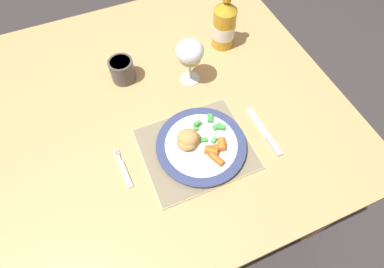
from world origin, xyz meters
TOP-DOWN VIEW (x-y plane):
  - ground_plane at (0.00, 0.00)m, footprint 6.00×6.00m
  - dining_table at (0.00, 0.00)m, footprint 1.11×1.06m
  - placemat at (0.04, -0.20)m, footprint 0.30×0.26m
  - dinner_plate at (0.05, -0.20)m, footprint 0.26×0.26m
  - breaded_croquettes at (0.02, -0.19)m, footprint 0.08×0.08m
  - green_beans_pile at (0.10, -0.17)m, footprint 0.09×0.09m
  - glazed_carrots at (0.08, -0.24)m, footprint 0.07×0.08m
  - fork at (-0.17, -0.19)m, footprint 0.02×0.13m
  - table_knife at (0.25, -0.24)m, footprint 0.02×0.18m
  - wine_glass at (0.12, 0.05)m, footprint 0.09×0.09m
  - bottle at (0.30, 0.16)m, footprint 0.08×0.08m
  - drinking_cup at (-0.08, 0.14)m, footprint 0.08×0.08m

SIDE VIEW (x-z plane):
  - ground_plane at x=0.00m, z-range 0.00..0.00m
  - dining_table at x=0.00m, z-range 0.28..1.02m
  - fork at x=-0.17m, z-range 0.74..0.75m
  - table_knife at x=0.25m, z-range 0.74..0.75m
  - placemat at x=0.04m, z-range 0.74..0.75m
  - dinner_plate at x=0.05m, z-range 0.75..0.77m
  - green_beans_pile at x=0.10m, z-range 0.76..0.78m
  - glazed_carrots at x=0.08m, z-range 0.76..0.79m
  - drinking_cup at x=-0.08m, z-range 0.74..0.82m
  - breaded_croquettes at x=0.02m, z-range 0.76..0.81m
  - bottle at x=0.30m, z-range 0.71..0.94m
  - wine_glass at x=0.12m, z-range 0.78..0.94m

